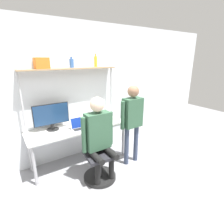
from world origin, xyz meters
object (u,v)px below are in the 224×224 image
object	(u,v)px
monitor	(52,116)
laptop	(79,125)
bottle_blue	(72,63)
person_standing	(132,116)
cell_phone	(92,125)
bottle_amber	(96,61)
storage_box	(42,63)
person_seated	(99,133)
office_chair	(99,162)

from	to	relation	value
monitor	laptop	xyz separation A→B (m)	(0.43, -0.23, -0.21)
bottle_blue	person_standing	bearing A→B (deg)	-43.13
person_standing	laptop	bearing A→B (deg)	149.40
cell_phone	bottle_amber	xyz separation A→B (m)	(0.26, 0.26, 1.20)
cell_phone	storage_box	bearing A→B (deg)	161.11
laptop	storage_box	xyz separation A→B (m)	(-0.49, 0.27, 1.13)
cell_phone	person_seated	xyz separation A→B (m)	(-0.19, -0.62, 0.11)
monitor	bottle_amber	distance (m)	1.34
person_standing	bottle_amber	distance (m)	1.29
cell_phone	bottle_amber	distance (m)	1.26
bottle_amber	bottle_blue	xyz separation A→B (m)	(-0.50, 0.00, -0.02)
office_chair	person_standing	world-z (taller)	person_standing
bottle_blue	office_chair	bearing A→B (deg)	-86.63
monitor	person_standing	xyz separation A→B (m)	(1.29, -0.73, -0.04)
laptop	office_chair	world-z (taller)	laptop
bottle_blue	storage_box	world-z (taller)	bottle_blue
cell_phone	office_chair	world-z (taller)	office_chair
cell_phone	bottle_blue	xyz separation A→B (m)	(-0.23, 0.26, 1.18)
office_chair	bottle_blue	world-z (taller)	bottle_blue
monitor	person_standing	bearing A→B (deg)	-29.61
bottle_amber	storage_box	distance (m)	1.02
person_seated	storage_box	xyz separation A→B (m)	(-0.57, 0.87, 1.07)
person_seated	storage_box	world-z (taller)	storage_box
laptop	storage_box	size ratio (longest dim) A/B	1.44
person_seated	storage_box	distance (m)	1.50
laptop	bottle_amber	world-z (taller)	bottle_amber
office_chair	person_seated	bearing A→B (deg)	-95.54
laptop	person_seated	bearing A→B (deg)	-82.81
bottle_amber	office_chair	bearing A→B (deg)	-118.28
bottle_amber	monitor	bearing A→B (deg)	-177.58
monitor	bottle_blue	distance (m)	1.02
laptop	bottle_blue	bearing A→B (deg)	83.13
laptop	person_standing	xyz separation A→B (m)	(0.86, -0.51, 0.17)
person_seated	bottle_amber	distance (m)	1.47
cell_phone	storage_box	size ratio (longest dim) A/B	0.67
office_chair	person_seated	distance (m)	0.58
office_chair	storage_box	bearing A→B (deg)	124.51
laptop	bottle_blue	size ratio (longest dim) A/B	1.65
person_seated	office_chair	bearing A→B (deg)	84.46
monitor	storage_box	bearing A→B (deg)	145.01
person_seated	bottle_blue	xyz separation A→B (m)	(-0.04, 0.87, 1.07)
laptop	monitor	bearing A→B (deg)	152.41
storage_box	person_standing	bearing A→B (deg)	-29.86
laptop	person_seated	world-z (taller)	person_seated
office_chair	cell_phone	bearing A→B (deg)	72.09
office_chair	bottle_amber	size ratio (longest dim) A/B	3.77
office_chair	bottle_blue	xyz separation A→B (m)	(-0.05, 0.83, 1.64)
cell_phone	person_seated	distance (m)	0.65
office_chair	monitor	bearing A→B (deg)	123.01
monitor	bottle_blue	size ratio (longest dim) A/B	3.28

